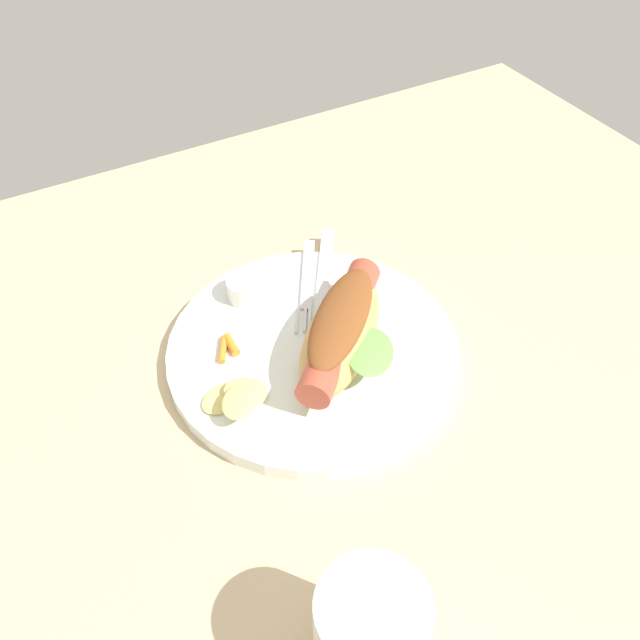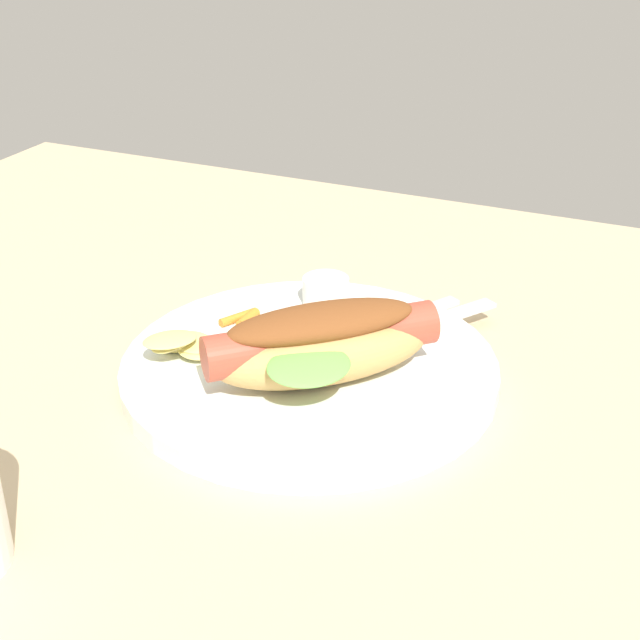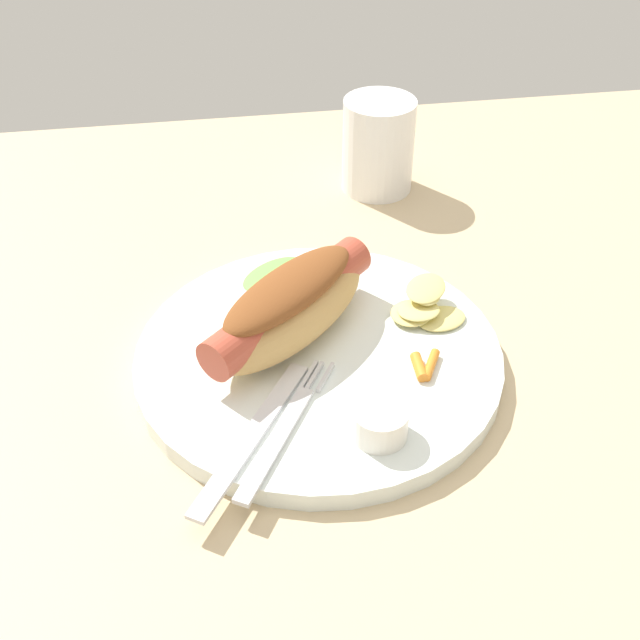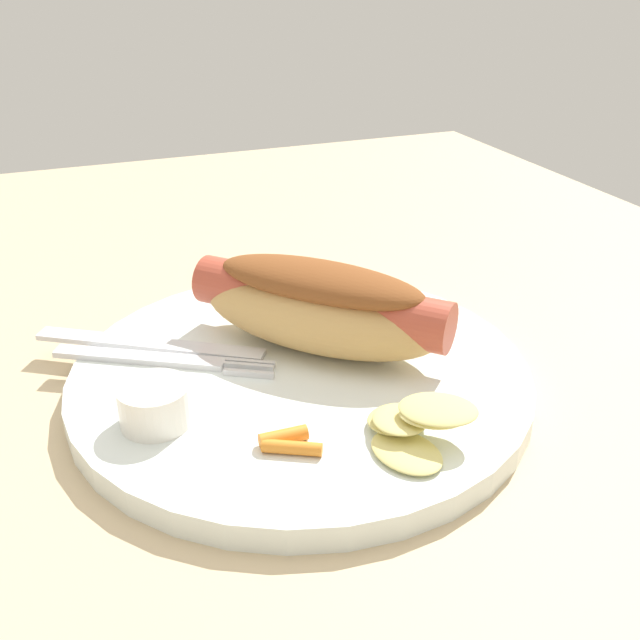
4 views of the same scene
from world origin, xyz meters
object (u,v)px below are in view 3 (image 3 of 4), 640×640
object	(u,v)px
plate	(318,358)
chips_pile	(425,305)
knife	(252,436)
carrot_garnish	(425,366)
hot_dog	(290,306)
drinking_cup	(378,145)
sauce_ramekin	(380,423)
fork	(283,430)

from	to	relation	value
plate	chips_pile	xyz separation A→B (cm)	(-9.49, -3.15, 1.79)
knife	carrot_garnish	distance (cm)	14.58
hot_dog	carrot_garnish	distance (cm)	11.45
carrot_garnish	drinking_cup	distance (cm)	31.12
plate	hot_dog	size ratio (longest dim) A/B	1.76
carrot_garnish	drinking_cup	size ratio (longest dim) A/B	0.32
sauce_ramekin	drinking_cup	distance (cm)	37.77
sauce_ramekin	chips_pile	xyz separation A→B (cm)	(-6.60, -12.73, -0.19)
plate	knife	size ratio (longest dim) A/B	1.84
fork	carrot_garnish	xyz separation A→B (cm)	(-11.50, -4.81, 0.20)
sauce_ramekin	carrot_garnish	distance (cm)	7.80
plate	hot_dog	distance (cm)	4.76
hot_dog	fork	world-z (taller)	hot_dog
plate	fork	size ratio (longest dim) A/B	2.21
hot_dog	carrot_garnish	xyz separation A→B (cm)	(-9.63, 5.59, -2.64)
fork	knife	size ratio (longest dim) A/B	0.83
knife	carrot_garnish	world-z (taller)	carrot_garnish
hot_dog	carrot_garnish	bearing A→B (deg)	-73.42
sauce_ramekin	drinking_cup	size ratio (longest dim) A/B	0.41
hot_dog	drinking_cup	distance (cm)	28.19
hot_dog	drinking_cup	size ratio (longest dim) A/B	1.68
chips_pile	plate	bearing A→B (deg)	18.36
drinking_cup	carrot_garnish	bearing A→B (deg)	84.65
fork	chips_pile	bearing A→B (deg)	-18.69
carrot_garnish	sauce_ramekin	bearing A→B (deg)	51.34
chips_pile	drinking_cup	size ratio (longest dim) A/B	0.73
sauce_ramekin	fork	xyz separation A→B (cm)	(6.65, -1.25, -0.99)
sauce_ramekin	carrot_garnish	size ratio (longest dim) A/B	1.27
hot_dog	carrot_garnish	world-z (taller)	hot_dog
hot_dog	chips_pile	bearing A→B (deg)	-37.89
plate	chips_pile	bearing A→B (deg)	-161.64
drinking_cup	chips_pile	bearing A→B (deg)	87.30
knife	drinking_cup	xyz separation A→B (cm)	(-16.59, -35.85, 3.11)
sauce_ramekin	drinking_cup	world-z (taller)	drinking_cup
sauce_ramekin	fork	size ratio (longest dim) A/B	0.31
chips_pile	sauce_ramekin	bearing A→B (deg)	62.60
fork	chips_pile	xyz separation A→B (cm)	(-13.25, -11.48, 0.79)
plate	hot_dog	bearing A→B (deg)	-47.53
hot_dog	sauce_ramekin	size ratio (longest dim) A/B	4.11
sauce_ramekin	knife	size ratio (longest dim) A/B	0.25
plate	sauce_ramekin	distance (cm)	10.20
plate	carrot_garnish	world-z (taller)	carrot_garnish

